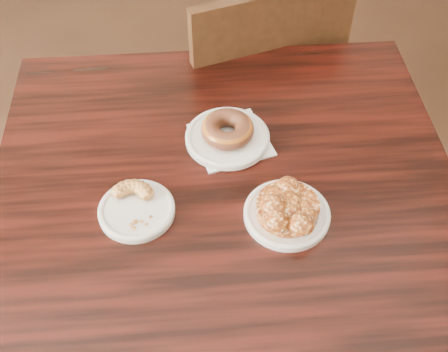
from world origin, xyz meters
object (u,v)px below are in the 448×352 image
object	(u,v)px
glazed_donut	(227,129)
chair_far	(240,90)
cruller_fragment	(135,204)
apple_fritter	(288,206)
cafe_table	(226,290)

from	to	relation	value
glazed_donut	chair_far	bearing A→B (deg)	69.86
chair_far	glazed_donut	size ratio (longest dim) A/B	8.18
chair_far	glazed_donut	world-z (taller)	chair_far
glazed_donut	cruller_fragment	xyz separation A→B (m)	(-0.22, -0.14, -0.01)
apple_fritter	glazed_donut	bearing A→B (deg)	103.87
cafe_table	chair_far	xyz separation A→B (m)	(0.22, 0.62, 0.08)
glazed_donut	cafe_table	bearing A→B (deg)	-106.15
cruller_fragment	glazed_donut	bearing A→B (deg)	32.31
apple_fritter	cafe_table	bearing A→B (deg)	139.33
glazed_donut	apple_fritter	bearing A→B (deg)	-76.13
cafe_table	chair_far	distance (m)	0.66
chair_far	apple_fritter	size ratio (longest dim) A/B	5.59
cafe_table	cruller_fragment	distance (m)	0.44
cafe_table	glazed_donut	bearing A→B (deg)	84.71
apple_fritter	cruller_fragment	distance (m)	0.28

